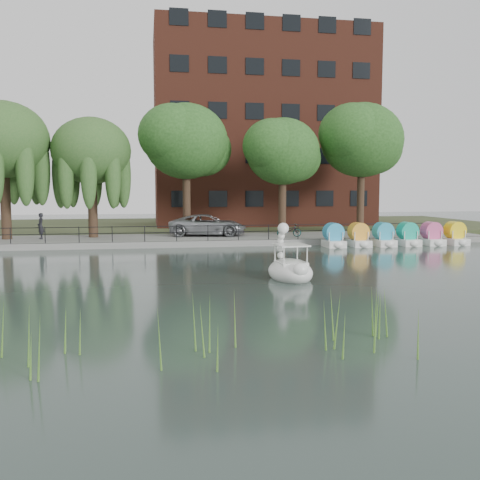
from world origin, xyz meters
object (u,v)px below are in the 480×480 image
object	(u,v)px
pedestrian	(41,224)
swan_boat	(290,267)
bicycle	(289,230)
minivan	(208,223)

from	to	relation	value
pedestrian	swan_boat	distance (m)	20.31
bicycle	pedestrian	world-z (taller)	pedestrian
minivan	bicycle	distance (m)	5.77
bicycle	swan_boat	distance (m)	15.07
bicycle	pedestrian	bearing A→B (deg)	87.82
minivan	swan_boat	bearing A→B (deg)	-165.62
minivan	pedestrian	distance (m)	11.20
pedestrian	swan_boat	bearing A→B (deg)	12.78
minivan	bicycle	xyz separation A→B (m)	(5.46, -1.82, -0.37)
minivan	swan_boat	distance (m)	16.47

